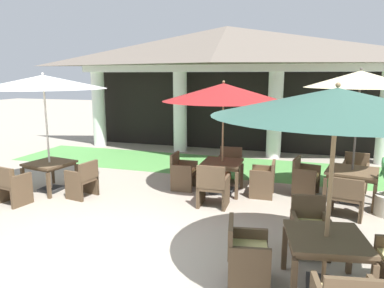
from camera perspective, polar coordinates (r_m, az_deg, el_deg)
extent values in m
plane|color=#9E9384|center=(5.91, -11.07, -16.84)|extent=(60.00, 60.00, 0.00)
cylinder|color=white|center=(14.31, -14.65, 5.34)|extent=(0.49, 0.49, 2.84)
cylinder|color=white|center=(12.87, -1.91, 5.09)|extent=(0.49, 0.49, 2.84)
cylinder|color=white|center=(12.19, 13.06, 4.49)|extent=(0.49, 0.49, 2.84)
cube|color=white|center=(12.36, 5.50, 11.96)|extent=(10.78, 0.70, 0.24)
pyramid|color=#665B51|center=(12.39, 5.57, 15.38)|extent=(11.18, 3.19, 1.24)
cube|color=black|center=(13.30, 6.19, 5.23)|extent=(10.58, 0.16, 2.84)
cube|color=#519347|center=(11.02, 3.37, -3.40)|extent=(12.98, 2.55, 0.01)
cube|color=brown|center=(8.39, 4.86, -2.93)|extent=(0.91, 0.91, 0.05)
cube|color=brown|center=(8.40, 4.85, -3.35)|extent=(0.84, 0.84, 0.08)
cube|color=brown|center=(8.20, 1.43, -6.22)|extent=(0.07, 0.07, 0.63)
cube|color=brown|center=(8.04, 7.11, -6.65)|extent=(0.07, 0.07, 0.63)
cube|color=brown|center=(8.96, 2.75, -4.73)|extent=(0.07, 0.07, 0.63)
cube|color=brown|center=(8.82, 7.95, -5.09)|extent=(0.07, 0.07, 0.63)
cube|color=#2D2D2D|center=(8.58, 4.78, -7.39)|extent=(0.52, 0.52, 0.08)
cylinder|color=olive|center=(8.29, 4.91, -0.05)|extent=(0.04, 0.04, 2.31)
cone|color=maroon|center=(8.15, 5.04, 8.23)|extent=(2.78, 2.78, 0.40)
sphere|color=olive|center=(8.14, 5.07, 9.85)|extent=(0.06, 0.06, 0.06)
cube|color=brown|center=(8.35, 11.13, -5.49)|extent=(0.53, 0.58, 0.07)
cube|color=#E0CC7F|center=(8.33, 11.15, -5.09)|extent=(0.49, 0.53, 0.05)
cube|color=brown|center=(8.27, 12.85, -4.08)|extent=(0.07, 0.57, 0.38)
cube|color=brown|center=(8.12, 10.95, -6.49)|extent=(0.52, 0.07, 0.66)
cube|color=brown|center=(8.62, 11.27, -5.47)|extent=(0.52, 0.07, 0.66)
cube|color=brown|center=(8.19, 9.29, -7.34)|extent=(0.06, 0.06, 0.36)
cube|color=brown|center=(8.67, 9.70, -6.31)|extent=(0.06, 0.06, 0.36)
cube|color=brown|center=(8.16, 12.55, -7.54)|extent=(0.06, 0.06, 0.36)
cube|color=brown|center=(8.64, 12.77, -6.50)|extent=(0.06, 0.06, 0.36)
cube|color=brown|center=(8.69, -1.23, -4.60)|extent=(0.53, 0.56, 0.07)
cube|color=#E0CC7F|center=(8.67, -1.24, -4.22)|extent=(0.49, 0.52, 0.05)
cube|color=brown|center=(8.70, -2.75, -2.86)|extent=(0.07, 0.55, 0.44)
cube|color=brown|center=(8.95, -0.74, -4.66)|extent=(0.52, 0.07, 0.65)
cube|color=brown|center=(8.47, -1.75, -5.55)|extent=(0.52, 0.07, 0.65)
cube|color=brown|center=(8.92, 0.68, -5.66)|extent=(0.06, 0.06, 0.37)
cube|color=brown|center=(8.46, -0.22, -6.58)|extent=(0.06, 0.06, 0.37)
cube|color=brown|center=(9.04, -2.17, -5.42)|extent=(0.06, 0.06, 0.37)
cube|color=brown|center=(8.59, -3.21, -6.32)|extent=(0.06, 0.06, 0.37)
cube|color=brown|center=(7.59, 3.44, -6.79)|extent=(0.60, 0.59, 0.07)
cube|color=#E0CC7F|center=(7.57, 3.44, -6.35)|extent=(0.55, 0.54, 0.05)
cube|color=brown|center=(7.26, 3.00, -5.36)|extent=(0.59, 0.07, 0.47)
cube|color=brown|center=(7.68, 1.42, -7.32)|extent=(0.07, 0.58, 0.65)
cube|color=brown|center=(7.57, 5.47, -7.65)|extent=(0.07, 0.58, 0.65)
cube|color=brown|center=(7.96, 1.95, -7.66)|extent=(0.06, 0.06, 0.39)
cube|color=brown|center=(7.85, 5.75, -7.97)|extent=(0.06, 0.06, 0.39)
cube|color=brown|center=(7.48, 0.97, -8.88)|extent=(0.06, 0.06, 0.39)
cube|color=brown|center=(7.37, 5.01, -9.23)|extent=(0.06, 0.06, 0.39)
cube|color=brown|center=(9.35, 5.94, -3.42)|extent=(0.59, 0.58, 0.07)
cube|color=#E0CC7F|center=(9.33, 5.95, -3.06)|extent=(0.55, 0.54, 0.05)
cube|color=brown|center=(9.55, 6.25, -1.65)|extent=(0.58, 0.07, 0.41)
cube|color=brown|center=(9.33, 7.57, -4.13)|extent=(0.07, 0.57, 0.64)
cube|color=brown|center=(9.42, 4.31, -3.92)|extent=(0.07, 0.57, 0.64)
cube|color=brown|center=(9.12, 7.26, -5.30)|extent=(0.06, 0.06, 0.39)
cube|color=brown|center=(9.21, 4.02, -5.08)|extent=(0.06, 0.06, 0.39)
cube|color=brown|center=(9.61, 7.73, -4.47)|extent=(0.06, 0.06, 0.39)
cube|color=brown|center=(9.70, 4.65, -4.27)|extent=(0.06, 0.06, 0.39)
cube|color=brown|center=(9.14, -21.78, -2.85)|extent=(1.07, 1.07, 0.05)
cube|color=brown|center=(9.15, -21.76, -3.16)|extent=(0.98, 0.98, 0.05)
cube|color=brown|center=(9.30, -25.33, -5.30)|extent=(0.08, 0.08, 0.60)
cube|color=brown|center=(8.66, -21.88, -6.19)|extent=(0.08, 0.08, 0.60)
cube|color=brown|center=(9.82, -21.39, -4.18)|extent=(0.08, 0.08, 0.60)
cube|color=brown|center=(9.21, -17.87, -4.92)|extent=(0.08, 0.08, 0.60)
cube|color=#2D2D2D|center=(9.31, -21.50, -6.69)|extent=(0.47, 0.47, 0.07)
cylinder|color=beige|center=(9.03, -22.05, 0.85)|extent=(0.04, 0.04, 2.55)
cone|color=white|center=(8.91, -22.66, 9.14)|extent=(2.83, 2.83, 0.31)
sphere|color=beige|center=(8.91, -22.75, 10.32)|extent=(0.06, 0.06, 0.06)
cube|color=brown|center=(8.49, -17.17, -5.42)|extent=(0.57, 0.63, 0.07)
cube|color=#E0CC7F|center=(8.47, -17.19, -5.04)|extent=(0.52, 0.58, 0.05)
cube|color=brown|center=(8.28, -16.17, -4.11)|extent=(0.16, 0.55, 0.40)
cube|color=brown|center=(8.34, -18.37, -6.37)|extent=(0.48, 0.14, 0.66)
cube|color=brown|center=(8.69, -15.96, -5.54)|extent=(0.48, 0.14, 0.66)
cube|color=brown|center=(8.54, -19.28, -7.03)|extent=(0.06, 0.06, 0.38)
cube|color=brown|center=(8.86, -16.95, -6.23)|extent=(0.06, 0.06, 0.38)
cube|color=brown|center=(8.24, -17.23, -7.54)|extent=(0.06, 0.06, 0.38)
cube|color=brown|center=(8.58, -14.90, -6.68)|extent=(0.06, 0.06, 0.38)
cube|color=brown|center=(8.61, -26.74, -5.77)|extent=(0.69, 0.61, 0.07)
cube|color=#E0CC7F|center=(8.59, -26.77, -5.39)|extent=(0.64, 0.56, 0.05)
cube|color=brown|center=(8.42, -28.16, -4.58)|extent=(0.61, 0.17, 0.40)
cube|color=brown|center=(8.86, -27.79, -6.01)|extent=(0.15, 0.51, 0.68)
cube|color=brown|center=(8.41, -25.53, -6.68)|extent=(0.15, 0.51, 0.68)
cube|color=brown|center=(9.02, -26.50, -6.57)|extent=(0.06, 0.06, 0.40)
cube|color=brown|center=(8.58, -24.28, -7.23)|extent=(0.06, 0.06, 0.40)
cube|color=brown|center=(8.33, -26.72, -7.98)|extent=(0.06, 0.06, 0.40)
cube|color=brown|center=(4.96, 20.65, -13.84)|extent=(1.11, 1.11, 0.05)
cube|color=brown|center=(4.98, 20.60, -14.42)|extent=(1.02, 1.02, 0.06)
cube|color=brown|center=(4.67, 15.92, -20.68)|extent=(0.08, 0.08, 0.63)
cube|color=brown|center=(5.44, 14.54, -15.81)|extent=(0.08, 0.08, 0.63)
cube|color=brown|center=(5.63, 23.89, -15.52)|extent=(0.08, 0.08, 0.63)
cube|color=#2D2D2D|center=(5.27, 20.13, -20.44)|extent=(0.42, 0.42, 0.10)
cylinder|color=olive|center=(4.78, 21.04, -8.58)|extent=(0.06, 0.06, 2.39)
cone|color=#33594C|center=(4.54, 22.10, 6.21)|extent=(2.96, 2.96, 0.34)
sphere|color=olive|center=(4.53, 22.28, 8.71)|extent=(0.06, 0.06, 0.06)
cube|color=brown|center=(5.60, 27.12, -17.30)|extent=(0.06, 0.06, 0.39)
cube|color=brown|center=(5.94, 18.33, -12.82)|extent=(0.61, 0.64, 0.07)
cube|color=#E0CC7F|center=(5.92, 18.37, -12.29)|extent=(0.56, 0.59, 0.05)
cube|color=brown|center=(6.08, 18.03, -9.68)|extent=(0.53, 0.15, 0.43)
cube|color=brown|center=(6.03, 20.62, -13.54)|extent=(0.15, 0.56, 0.61)
cube|color=brown|center=(5.94, 15.91, -13.63)|extent=(0.15, 0.56, 0.61)
cube|color=brown|center=(5.86, 21.01, -15.66)|extent=(0.06, 0.06, 0.36)
cube|color=brown|center=(5.77, 16.29, -15.80)|extent=(0.06, 0.06, 0.36)
cube|color=brown|center=(6.30, 19.95, -13.67)|extent=(0.06, 0.06, 0.36)
cube|color=brown|center=(6.21, 15.59, -13.75)|extent=(0.06, 0.06, 0.36)
cube|color=brown|center=(4.96, 9.07, -16.94)|extent=(0.62, 0.69, 0.07)
cube|color=#E0CC7F|center=(4.93, 9.09, -16.32)|extent=(0.57, 0.64, 0.05)
cube|color=brown|center=(4.85, 6.20, -14.37)|extent=(0.16, 0.62, 0.41)
cube|color=brown|center=(5.26, 8.95, -16.42)|extent=(0.53, 0.15, 0.66)
cube|color=brown|center=(4.75, 9.12, -19.59)|extent=(0.53, 0.15, 0.66)
cube|color=brown|center=(5.32, 11.56, -17.75)|extent=(0.06, 0.06, 0.39)
cube|color=brown|center=(4.84, 12.04, -20.91)|extent=(0.06, 0.06, 0.39)
cube|color=brown|center=(5.31, 6.26, -17.68)|extent=(0.06, 0.06, 0.39)
cube|color=brown|center=(4.83, 6.09, -20.84)|extent=(0.06, 0.06, 0.39)
cube|color=brown|center=(8.48, 24.21, -3.94)|extent=(1.20, 1.20, 0.05)
cube|color=brown|center=(8.50, 24.18, -4.36)|extent=(1.10, 1.10, 0.08)
cube|color=brown|center=(8.18, 20.39, -7.10)|extent=(0.08, 0.08, 0.59)
cube|color=brown|center=(8.12, 27.06, -7.77)|extent=(0.08, 0.08, 0.59)
cube|color=brown|center=(9.08, 21.29, -5.39)|extent=(0.08, 0.08, 0.59)
cube|color=brown|center=(9.02, 27.28, -5.97)|extent=(0.08, 0.08, 0.59)
cube|color=#2D2D2D|center=(8.66, 23.88, -8.10)|extent=(0.45, 0.45, 0.09)
cylinder|color=#4C4742|center=(8.35, 24.54, 0.13)|extent=(0.04, 0.04, 2.62)
cone|color=beige|center=(8.23, 25.29, 9.35)|extent=(2.26, 2.26, 0.35)
sphere|color=#4C4742|center=(8.23, 25.41, 10.76)|extent=(0.06, 0.06, 0.06)
cube|color=brown|center=(7.65, 23.44, -7.66)|extent=(0.70, 0.65, 0.07)
cube|color=#E0CC7F|center=(7.63, 23.47, -7.23)|extent=(0.64, 0.60, 0.05)
cube|color=brown|center=(7.34, 23.38, -6.56)|extent=(0.60, 0.18, 0.38)
cube|color=brown|center=(7.70, 21.29, -8.03)|extent=(0.17, 0.55, 0.66)
cube|color=brown|center=(7.66, 25.51, -8.46)|extent=(0.17, 0.55, 0.66)
cube|color=brown|center=(7.97, 21.52, -8.46)|extent=(0.07, 0.07, 0.38)
cube|color=brown|center=(7.93, 25.48, -8.87)|extent=(0.07, 0.07, 0.38)
cube|color=brown|center=(7.51, 21.02, -9.61)|extent=(0.07, 0.07, 0.38)
cube|color=brown|center=(7.47, 25.24, -10.05)|extent=(0.07, 0.07, 0.38)
cube|color=brown|center=(8.67, 17.79, -5.16)|extent=(0.63, 0.70, 0.07)
cube|color=#E0CC7F|center=(8.65, 17.82, -4.78)|extent=(0.58, 0.64, 0.05)
cube|color=brown|center=(8.65, 16.34, -3.43)|extent=(0.18, 0.61, 0.42)
cube|color=brown|center=(8.96, 18.12, -5.15)|extent=(0.52, 0.16, 0.67)
cube|color=brown|center=(8.42, 17.39, -6.13)|extent=(0.52, 0.16, 0.67)
cube|color=brown|center=(8.95, 19.51, -6.22)|extent=(0.07, 0.07, 0.37)
cube|color=brown|center=(8.43, 18.88, -7.24)|extent=(0.07, 0.07, 0.37)
cube|color=brown|center=(9.03, 16.62, -5.90)|extent=(0.07, 0.07, 0.37)
cube|color=brown|center=(8.51, 15.82, -6.89)|extent=(0.07, 0.07, 0.37)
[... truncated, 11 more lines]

